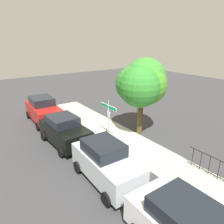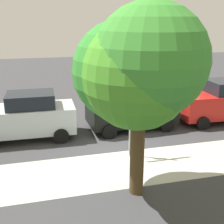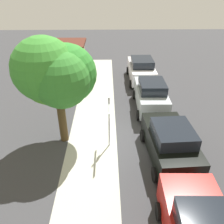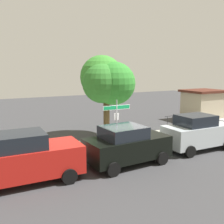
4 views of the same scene
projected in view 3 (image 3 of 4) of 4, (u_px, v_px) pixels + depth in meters
ground_plane at (117, 142)px, 12.08m from camera, size 60.00×60.00×0.00m
sidewalk_strip at (94, 122)px, 13.77m from camera, size 24.00×2.60×0.00m
street_sign at (109, 114)px, 10.89m from camera, size 1.77×0.07×2.81m
shade_tree at (55, 74)px, 10.39m from camera, size 3.52×3.79×5.51m
car_black at (170, 142)px, 10.56m from camera, size 4.19×2.31×1.90m
car_silver at (151, 95)px, 14.65m from camera, size 4.15×2.04×2.04m
car_white at (141, 69)px, 18.78m from camera, size 4.42×2.12×1.97m
iron_fence at (84, 83)px, 17.51m from camera, size 3.47×0.04×1.07m
utility_shed at (70, 57)px, 20.25m from camera, size 3.34×2.81×2.74m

